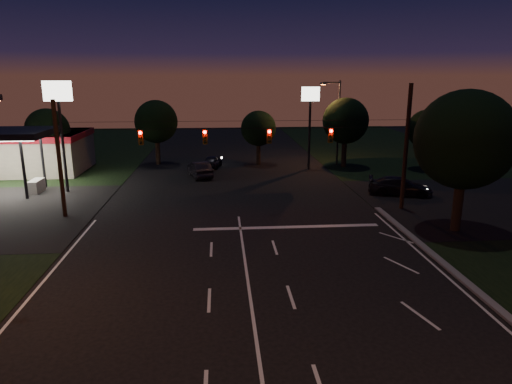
{
  "coord_description": "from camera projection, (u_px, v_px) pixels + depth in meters",
  "views": [
    {
      "loc": [
        -1.21,
        -16.19,
        9.5
      ],
      "look_at": [
        0.82,
        9.11,
        3.0
      ],
      "focal_mm": 32.0,
      "sensor_mm": 36.0,
      "label": 1
    }
  ],
  "objects": [
    {
      "name": "utility_pole_right",
      "position": [
        401.0,
        209.0,
        33.5
      ],
      "size": [
        0.3,
        0.3,
        9.0
      ],
      "primitive_type": "cylinder",
      "color": "black",
      "rests_on": "ground"
    },
    {
      "name": "signal_span",
      "position": [
        237.0,
        136.0,
        31.17
      ],
      "size": [
        24.0,
        0.4,
        1.56
      ],
      "color": "black",
      "rests_on": "ground"
    },
    {
      "name": "car_cross",
      "position": [
        400.0,
        186.0,
        37.16
      ],
      "size": [
        5.44,
        3.51,
        1.47
      ],
      "primitive_type": "imported",
      "rotation": [
        0.0,
        0.0,
        1.26
      ],
      "color": "black",
      "rests_on": "ground"
    },
    {
      "name": "ground",
      "position": [
        254.0,
        322.0,
        18.08
      ],
      "size": [
        140.0,
        140.0,
        0.0
      ],
      "primitive_type": "plane",
      "color": "black",
      "rests_on": "ground"
    },
    {
      "name": "utility_pole_left",
      "position": [
        65.0,
        217.0,
        31.64
      ],
      "size": [
        0.28,
        0.28,
        8.0
      ],
      "primitive_type": "cylinder",
      "color": "black",
      "rests_on": "ground"
    },
    {
      "name": "tree_right_near",
      "position": [
        464.0,
        141.0,
        27.54
      ],
      "size": [
        6.0,
        6.0,
        8.76
      ],
      "color": "black",
      "rests_on": "ground"
    },
    {
      "name": "pole_sign_right",
      "position": [
        310.0,
        109.0,
        46.13
      ],
      "size": [
        1.8,
        0.3,
        8.4
      ],
      "color": "black",
      "rests_on": "ground"
    },
    {
      "name": "street_light_right_far",
      "position": [
        336.0,
        117.0,
        48.56
      ],
      "size": [
        2.2,
        0.35,
        9.0
      ],
      "color": "black",
      "rests_on": "ground"
    },
    {
      "name": "tree_far_d",
      "position": [
        345.0,
        121.0,
        47.88
      ],
      "size": [
        4.8,
        4.8,
        7.3
      ],
      "color": "black",
      "rests_on": "ground"
    },
    {
      "name": "tree_far_e",
      "position": [
        427.0,
        130.0,
        46.72
      ],
      "size": [
        4.0,
        4.0,
        6.18
      ],
      "color": "black",
      "rests_on": "ground"
    },
    {
      "name": "tree_far_a",
      "position": [
        48.0,
        131.0,
        44.72
      ],
      "size": [
        4.2,
        4.2,
        6.42
      ],
      "color": "black",
      "rests_on": "ground"
    },
    {
      "name": "pole_sign_left_near",
      "position": [
        59.0,
        108.0,
        36.52
      ],
      "size": [
        2.2,
        0.3,
        9.1
      ],
      "color": "black",
      "rests_on": "ground"
    },
    {
      "name": "car_oncoming_a",
      "position": [
        212.0,
        161.0,
        48.46
      ],
      "size": [
        2.25,
        4.02,
        1.29
      ],
      "primitive_type": "imported",
      "rotation": [
        0.0,
        0.0,
        2.94
      ],
      "color": "black",
      "rests_on": "ground"
    },
    {
      "name": "gas_station",
      "position": [
        11.0,
        150.0,
        45.15
      ],
      "size": [
        14.2,
        16.1,
        5.25
      ],
      "color": "gray",
      "rests_on": "ground"
    },
    {
      "name": "stop_bar",
      "position": [
        287.0,
        227.0,
        29.42
      ],
      "size": [
        12.0,
        0.5,
        0.01
      ],
      "primitive_type": "cube",
      "color": "silver",
      "rests_on": "ground"
    },
    {
      "name": "car_oncoming_b",
      "position": [
        200.0,
        169.0,
        43.88
      ],
      "size": [
        2.72,
        4.77,
        1.49
      ],
      "primitive_type": "imported",
      "rotation": [
        0.0,
        0.0,
        3.41
      ],
      "color": "black",
      "rests_on": "ground"
    },
    {
      "name": "cross_street_right",
      "position": [
        497.0,
        203.0,
        35.08
      ],
      "size": [
        20.0,
        16.0,
        0.02
      ],
      "primitive_type": "cube",
      "color": "black",
      "rests_on": "ground"
    },
    {
      "name": "tree_far_c",
      "position": [
        259.0,
        129.0,
        49.32
      ],
      "size": [
        3.8,
        3.8,
        5.86
      ],
      "color": "black",
      "rests_on": "ground"
    },
    {
      "name": "tree_far_b",
      "position": [
        157.0,
        122.0,
        49.28
      ],
      "size": [
        4.6,
        4.6,
        6.98
      ],
      "color": "black",
      "rests_on": "ground"
    }
  ]
}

